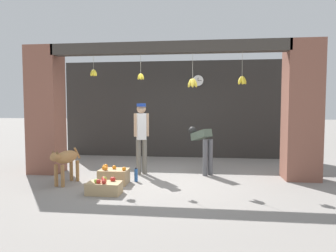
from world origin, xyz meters
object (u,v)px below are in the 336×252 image
Objects in this scene: dog at (66,159)px; worker_stooping at (202,143)px; fruit_crate_oranges at (114,176)px; fruit_crate_apples at (104,187)px; water_bottle at (136,175)px; wall_clock at (198,81)px; shopkeeper at (141,133)px.

worker_stooping is (2.68, 1.29, 0.20)m from dog.
fruit_crate_oranges is 0.94× the size of fruit_crate_apples.
dog is 2.98m from worker_stooping.
fruit_crate_apples is at bearing -86.60° from fruit_crate_oranges.
wall_clock reaches higher than water_bottle.
fruit_crate_oranges is at bearing 179.23° from worker_stooping.
wall_clock is at bearing 60.07° from worker_stooping.
fruit_crate_apples is at bearing -111.55° from wall_clock.
water_bottle is 0.86× the size of wall_clock.
worker_stooping is 1.88× the size of fruit_crate_oranges.
dog is at bearing -126.65° from wall_clock.
dog is 1.00m from fruit_crate_oranges.
water_bottle is (0.40, 0.22, -0.02)m from fruit_crate_oranges.
wall_clock is at bearing 63.77° from fruit_crate_oranges.
worker_stooping is (1.37, 0.23, -0.24)m from shopkeeper.
fruit_crate_oranges is 0.70m from fruit_crate_apples.
fruit_crate_apples is at bearing 57.00° from shopkeeper.
water_bottle is (0.36, 0.92, 0.02)m from fruit_crate_apples.
shopkeeper is at bearing -117.63° from wall_clock.
water_bottle is at bearing 116.78° from dog.
shopkeeper reaches higher than worker_stooping.
wall_clock is (1.57, 3.96, 2.19)m from fruit_crate_apples.
water_bottle reaches higher than fruit_crate_apples.
fruit_crate_apples is 0.99m from water_bottle.
fruit_crate_oranges is (-0.38, -0.91, -0.79)m from shopkeeper.
shopkeeper is at bearing 67.52° from fruit_crate_oranges.
fruit_crate_apples is 1.78× the size of wall_clock.
worker_stooping is 2.67m from wall_clock.
fruit_crate_apples is (0.04, -0.70, -0.04)m from fruit_crate_oranges.
wall_clock is (-0.14, 2.12, 1.60)m from worker_stooping.
dog is 4.62m from wall_clock.
fruit_crate_apples is 2.06× the size of water_bottle.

